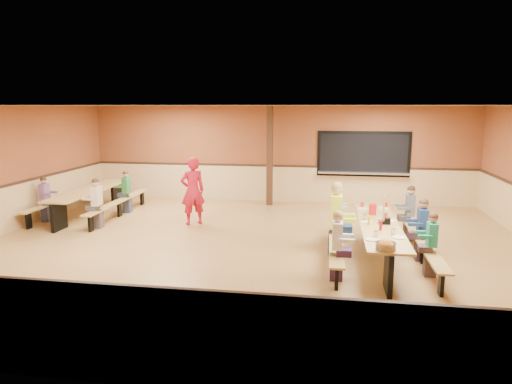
# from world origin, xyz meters

# --- Properties ---
(ground) EXTENTS (12.00, 12.00, 0.00)m
(ground) POSITION_xyz_m (0.00, 0.00, 0.00)
(ground) COLOR olive
(ground) RESTS_ON ground
(room_envelope) EXTENTS (12.04, 10.04, 3.02)m
(room_envelope) POSITION_xyz_m (0.00, 0.00, 0.69)
(room_envelope) COLOR brown
(room_envelope) RESTS_ON ground
(kitchen_pass_through) EXTENTS (2.78, 0.28, 1.38)m
(kitchen_pass_through) POSITION_xyz_m (2.60, 4.96, 1.49)
(kitchen_pass_through) COLOR black
(kitchen_pass_through) RESTS_ON ground
(structural_post) EXTENTS (0.18, 0.18, 3.00)m
(structural_post) POSITION_xyz_m (-0.20, 4.40, 1.50)
(structural_post) COLOR #331D11
(structural_post) RESTS_ON ground
(cafeteria_table_main) EXTENTS (1.91, 3.70, 0.74)m
(cafeteria_table_main) POSITION_xyz_m (2.56, -0.38, 0.53)
(cafeteria_table_main) COLOR #B28A47
(cafeteria_table_main) RESTS_ON ground
(cafeteria_table_second) EXTENTS (1.91, 3.70, 0.74)m
(cafeteria_table_second) POSITION_xyz_m (-4.89, 2.25, 0.53)
(cafeteria_table_second) COLOR #B28A47
(cafeteria_table_second) RESTS_ON ground
(seated_child_white_left) EXTENTS (0.37, 0.31, 1.22)m
(seated_child_white_left) POSITION_xyz_m (1.74, -1.52, 0.61)
(seated_child_white_left) COLOR white
(seated_child_white_left) RESTS_ON ground
(seated_adult_yellow) EXTENTS (0.49, 0.40, 1.47)m
(seated_adult_yellow) POSITION_xyz_m (1.74, -0.05, 0.73)
(seated_adult_yellow) COLOR #DDFB35
(seated_adult_yellow) RESTS_ON ground
(seated_child_grey_left) EXTENTS (0.35, 0.29, 1.18)m
(seated_child_grey_left) POSITION_xyz_m (1.74, 1.07, 0.59)
(seated_child_grey_left) COLOR silver
(seated_child_grey_left) RESTS_ON ground
(seated_child_teal_right) EXTENTS (0.34, 0.28, 1.14)m
(seated_child_teal_right) POSITION_xyz_m (3.39, -1.08, 0.57)
(seated_child_teal_right) COLOR #208B6B
(seated_child_teal_right) RESTS_ON ground
(seated_child_navy_right) EXTENTS (0.37, 0.31, 1.22)m
(seated_child_navy_right) POSITION_xyz_m (3.39, -0.23, 0.61)
(seated_child_navy_right) COLOR navy
(seated_child_navy_right) RESTS_ON ground
(seated_child_char_right) EXTENTS (0.38, 0.31, 1.23)m
(seated_child_char_right) POSITION_xyz_m (3.39, 1.17, 0.61)
(seated_child_char_right) COLOR #565A62
(seated_child_char_right) RESTS_ON ground
(seated_child_purple_sec) EXTENTS (0.35, 0.29, 1.17)m
(seated_child_purple_sec) POSITION_xyz_m (-5.72, 1.43, 0.59)
(seated_child_purple_sec) COLOR slate
(seated_child_purple_sec) RESTS_ON ground
(seated_child_green_sec) EXTENTS (0.35, 0.29, 1.18)m
(seated_child_green_sec) POSITION_xyz_m (-4.07, 2.75, 0.59)
(seated_child_green_sec) COLOR #2A6B36
(seated_child_green_sec) RESTS_ON ground
(seated_child_tan_sec) EXTENTS (0.38, 0.31, 1.23)m
(seated_child_tan_sec) POSITION_xyz_m (-4.07, 1.05, 0.61)
(seated_child_tan_sec) COLOR #C2B099
(seated_child_tan_sec) RESTS_ON ground
(standing_woman) EXTENTS (0.75, 0.69, 1.73)m
(standing_woman) POSITION_xyz_m (-1.83, 1.77, 0.86)
(standing_woman) COLOR red
(standing_woman) RESTS_ON ground
(punch_pitcher) EXTENTS (0.16, 0.16, 0.22)m
(punch_pitcher) POSITION_xyz_m (2.50, 0.41, 0.85)
(punch_pitcher) COLOR red
(punch_pitcher) RESTS_ON cafeteria_table_main
(chip_bowl) EXTENTS (0.32, 0.32, 0.15)m
(chip_bowl) POSITION_xyz_m (2.49, -2.01, 0.81)
(chip_bowl) COLOR orange
(chip_bowl) RESTS_ON cafeteria_table_main
(napkin_dispenser) EXTENTS (0.10, 0.14, 0.13)m
(napkin_dispenser) POSITION_xyz_m (2.71, -0.36, 0.80)
(napkin_dispenser) COLOR black
(napkin_dispenser) RESTS_ON cafeteria_table_main
(condiment_mustard) EXTENTS (0.06, 0.06, 0.17)m
(condiment_mustard) POSITION_xyz_m (2.35, -0.46, 0.82)
(condiment_mustard) COLOR yellow
(condiment_mustard) RESTS_ON cafeteria_table_main
(condiment_ketchup) EXTENTS (0.06, 0.06, 0.17)m
(condiment_ketchup) POSITION_xyz_m (2.53, -0.83, 0.82)
(condiment_ketchup) COLOR #B2140F
(condiment_ketchup) RESTS_ON cafeteria_table_main
(table_paddle) EXTENTS (0.16, 0.16, 0.56)m
(table_paddle) POSITION_xyz_m (2.63, -0.35, 0.88)
(table_paddle) COLOR black
(table_paddle) RESTS_ON cafeteria_table_main
(place_settings) EXTENTS (0.65, 3.30, 0.11)m
(place_settings) POSITION_xyz_m (2.56, -0.38, 0.80)
(place_settings) COLOR beige
(place_settings) RESTS_ON cafeteria_table_main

